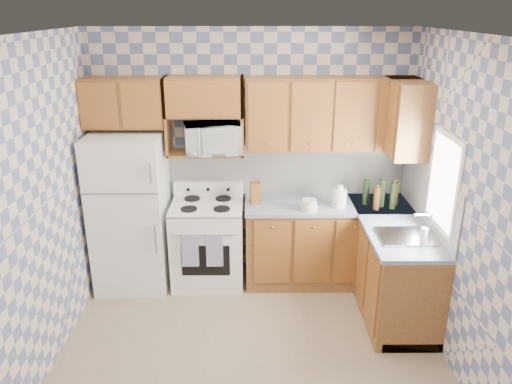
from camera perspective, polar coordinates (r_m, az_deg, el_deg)
floor at (r=4.64m, az=-0.58°, el=-18.00°), size 3.40×3.40×0.00m
back_wall at (r=5.45m, az=-0.59°, el=4.10°), size 3.40×0.02×2.70m
right_wall at (r=4.29m, az=22.73°, el=-2.18°), size 0.02×3.20×2.70m
backsplash_back at (r=5.50m, az=3.59°, el=2.57°), size 2.60×0.02×0.56m
backsplash_right at (r=5.03m, az=19.03°, el=-0.29°), size 0.02×1.60×0.56m
refrigerator at (r=5.45m, az=-14.12°, el=-2.24°), size 0.75×0.70×1.68m
stove_body at (r=5.50m, az=-5.50°, el=-5.93°), size 0.76×0.65×0.90m
cooktop at (r=5.31m, az=-5.66°, el=-1.53°), size 0.76×0.65×0.02m
backguard at (r=5.54m, az=-5.45°, el=0.45°), size 0.76×0.08×0.17m
dish_towel_left at (r=5.17m, az=-7.54°, el=-6.63°), size 0.17×0.02×0.36m
dish_towel_right at (r=5.14m, az=-4.77°, el=-6.65°), size 0.17×0.02×0.36m
base_cabinets_back at (r=5.56m, az=8.01°, el=-5.83°), size 1.75×0.60×0.88m
base_cabinets_right at (r=5.25m, az=15.06°, el=-8.09°), size 0.60×1.60×0.88m
countertop_back at (r=5.37m, az=8.25°, el=-1.45°), size 1.77×0.63×0.04m
countertop_right at (r=5.05m, az=15.48°, el=-3.49°), size 0.63×1.60×0.04m
upper_cabinets_back at (r=5.24m, az=8.56°, el=8.82°), size 1.75×0.33×0.74m
upper_cabinets_fridge at (r=5.31m, az=-14.89°, el=9.86°), size 0.82×0.33×0.50m
upper_cabinets_right at (r=5.22m, az=16.67°, el=8.16°), size 0.33×0.70×0.74m
microwave_shelf at (r=5.29m, az=-5.71°, el=4.45°), size 0.80×0.33×0.03m
microwave at (r=5.20m, az=-5.07°, el=6.11°), size 0.62×0.48×0.31m
sink at (r=4.74m, az=16.66°, el=-4.91°), size 0.48×0.40×0.03m
window at (r=4.64m, az=20.67°, el=1.08°), size 0.02×0.66×0.86m
bottle_0 at (r=5.34m, az=14.19°, el=-0.09°), size 0.07×0.07×0.30m
bottle_1 at (r=5.31m, az=15.38°, el=-0.42°), size 0.07×0.07×0.28m
bottle_2 at (r=5.42m, az=15.60°, el=-0.14°), size 0.07×0.07×0.26m
bottle_3 at (r=5.26m, az=13.63°, el=-0.70°), size 0.07×0.07×0.24m
bottle_4 at (r=5.36m, az=12.47°, el=-0.02°), size 0.07×0.07×0.27m
knife_block at (r=5.27m, az=-0.04°, el=-0.09°), size 0.12×0.12×0.23m
electric_kettle at (r=5.25m, az=9.51°, el=-0.70°), size 0.15×0.15×0.19m
food_containers at (r=5.14m, az=6.11°, el=-1.48°), size 0.17×0.17×0.11m
soap_bottle at (r=4.58m, az=18.60°, el=-4.89°), size 0.06×0.06×0.17m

